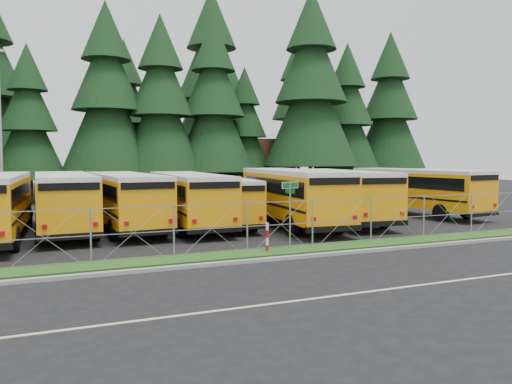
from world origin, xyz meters
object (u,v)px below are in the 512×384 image
at_px(bus_2, 124,202).
at_px(bus_3, 187,201).
at_px(bus_5, 290,198).
at_px(striped_bollard, 267,238).
at_px(bus_4, 220,201).
at_px(light_standard, 0,128).
at_px(street_sign, 290,201).
at_px(bus_6, 337,196).
at_px(bus_1, 64,203).
at_px(bus_east, 413,192).

bearing_deg(bus_2, bus_3, -11.57).
bearing_deg(bus_2, bus_5, -17.07).
distance_m(bus_2, bus_3, 3.32).
bearing_deg(striped_bollard, bus_4, 83.83).
xyz_separation_m(bus_2, light_standard, (-6.12, 7.04, 4.04)).
bearing_deg(bus_2, street_sign, -63.48).
distance_m(bus_6, light_standard, 20.40).
bearing_deg(light_standard, striped_bollard, -56.33).
height_order(bus_1, bus_2, bus_1).
bearing_deg(light_standard, street_sign, -54.74).
bearing_deg(bus_1, bus_6, -7.46).
height_order(bus_2, light_standard, light_standard).
bearing_deg(striped_bollard, bus_5, 56.61).
bearing_deg(striped_bollard, bus_east, 30.07).
xyz_separation_m(bus_1, bus_2, (2.91, -0.17, -0.02)).
distance_m(bus_2, street_sign, 10.32).
distance_m(bus_3, striped_bollard, 8.26).
bearing_deg(street_sign, light_standard, 125.26).
distance_m(street_sign, light_standard, 19.85).
distance_m(bus_4, bus_5, 3.90).
bearing_deg(bus_3, bus_4, 9.74).
relative_size(bus_6, striped_bollard, 9.58).
xyz_separation_m(bus_5, bus_east, (9.89, 1.68, -0.05)).
relative_size(bus_5, striped_bollard, 9.86).
height_order(bus_1, light_standard, light_standard).
distance_m(bus_5, bus_6, 3.38).
xyz_separation_m(bus_3, bus_6, (8.67, -1.08, 0.05)).
bearing_deg(bus_6, striped_bollard, -130.42).
relative_size(bus_5, bus_east, 1.03).
bearing_deg(street_sign, bus_6, 47.33).
height_order(bus_east, light_standard, light_standard).
relative_size(bus_6, light_standard, 1.13).
bearing_deg(bus_5, bus_east, 15.08).
relative_size(bus_4, bus_east, 0.88).
bearing_deg(bus_3, striped_bollard, -81.44).
relative_size(bus_4, light_standard, 0.99).
bearing_deg(bus_6, bus_4, 175.35).
relative_size(street_sign, light_standard, 0.28).
bearing_deg(light_standard, bus_2, -49.03).
bearing_deg(light_standard, bus_1, -64.97).
bearing_deg(street_sign, bus_5, 63.20).
relative_size(bus_1, striped_bollard, 9.43).
relative_size(bus_6, bus_east, 1.00).
bearing_deg(light_standard, bus_6, -25.42).
distance_m(bus_1, light_standard, 8.59).
bearing_deg(bus_5, bus_1, 174.44).
bearing_deg(bus_east, bus_2, 172.24).
xyz_separation_m(street_sign, striped_bollard, (-0.85, 0.30, -1.43)).
xyz_separation_m(bus_2, striped_bollard, (4.31, -8.61, -0.87)).
bearing_deg(bus_2, light_standard, 127.41).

